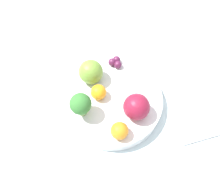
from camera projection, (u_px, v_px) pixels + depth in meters
ground_plane at (112, 107)px, 0.56m from camera, size 6.00×6.00×0.00m
table_surface at (112, 105)px, 0.55m from camera, size 1.20×1.20×0.02m
bowl at (112, 100)px, 0.53m from camera, size 0.24×0.24×0.03m
broccoli at (80, 103)px, 0.46m from camera, size 0.05×0.05×0.07m
apple_red at (91, 72)px, 0.52m from camera, size 0.06×0.06×0.06m
apple_green at (136, 107)px, 0.47m from camera, size 0.06×0.06×0.06m
orange_front at (119, 131)px, 0.45m from camera, size 0.04×0.04×0.04m
orange_back at (99, 92)px, 0.50m from camera, size 0.04×0.04×0.04m
grape_cluster at (115, 62)px, 0.55m from camera, size 0.03×0.03×0.02m
spoon at (200, 137)px, 0.50m from camera, size 0.04×0.09×0.01m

